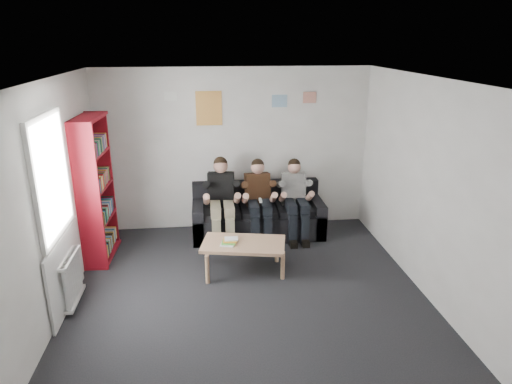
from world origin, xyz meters
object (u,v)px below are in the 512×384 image
at_px(person_middle, 259,201).
at_px(coffee_table, 244,246).
at_px(bookshelf, 97,189).
at_px(person_right, 295,200).
at_px(person_left, 222,201).
at_px(sofa, 258,216).

bearing_deg(person_middle, coffee_table, -113.99).
xyz_separation_m(bookshelf, person_right, (3.00, 0.37, -0.42)).
distance_m(bookshelf, person_left, 1.89).
bearing_deg(bookshelf, person_right, 10.09).
relative_size(bookshelf, person_middle, 1.63).
xyz_separation_m(bookshelf, coffee_table, (2.06, -0.75, -0.66)).
relative_size(sofa, person_right, 1.67).
distance_m(person_left, person_middle, 0.60).
height_order(coffee_table, person_left, person_left).
relative_size(sofa, person_left, 1.59).
xyz_separation_m(sofa, coffee_table, (-0.35, -1.32, 0.10)).
xyz_separation_m(sofa, person_middle, (0.00, -0.20, 0.35)).
xyz_separation_m(sofa, person_left, (-0.60, -0.20, 0.37)).
bearing_deg(person_right, coffee_table, -126.47).
relative_size(bookshelf, coffee_table, 1.87).
xyz_separation_m(sofa, person_right, (0.60, -0.20, 0.34)).
height_order(sofa, person_left, person_left).
distance_m(sofa, coffee_table, 1.37).
relative_size(coffee_table, person_left, 0.84).
relative_size(person_left, person_middle, 1.04).
bearing_deg(sofa, bookshelf, -166.70).
bearing_deg(person_middle, bookshelf, -177.95).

